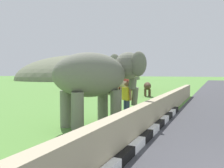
# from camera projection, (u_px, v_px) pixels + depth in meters

# --- Properties ---
(striped_curb) EXTENTS (16.20, 0.20, 0.24)m
(striped_curb) POSITION_uv_depth(u_px,v_px,m) (117.00, 163.00, 4.95)
(striped_curb) COLOR white
(striped_curb) RESTS_ON ground_plane
(barrier_parapet) EXTENTS (28.00, 0.36, 1.00)m
(barrier_parapet) POSITION_uv_depth(u_px,v_px,m) (138.00, 123.00, 7.20)
(barrier_parapet) COLOR tan
(barrier_parapet) RESTS_ON ground_plane
(elephant) EXTENTS (3.97, 3.40, 2.93)m
(elephant) POSITION_uv_depth(u_px,v_px,m) (99.00, 76.00, 9.08)
(elephant) COLOR slate
(elephant) RESTS_ON ground_plane
(person_handler) EXTENTS (0.41, 0.60, 1.66)m
(person_handler) POSITION_uv_depth(u_px,v_px,m) (127.00, 98.00, 10.38)
(person_handler) COLOR navy
(person_handler) RESTS_ON ground_plane
(bus_red) EXTENTS (8.96, 4.59, 3.50)m
(bus_red) POSITION_uv_depth(u_px,v_px,m) (115.00, 72.00, 27.09)
(bus_red) COLOR #B21E1E
(bus_red) RESTS_ON ground_plane
(cow_near) EXTENTS (1.90, 1.13, 1.23)m
(cow_near) POSITION_uv_depth(u_px,v_px,m) (123.00, 85.00, 22.69)
(cow_near) COLOR tan
(cow_near) RESTS_ON ground_plane
(cow_mid) EXTENTS (1.91, 1.10, 1.23)m
(cow_mid) POSITION_uv_depth(u_px,v_px,m) (147.00, 86.00, 19.82)
(cow_mid) COLOR #473323
(cow_mid) RESTS_ON ground_plane
(hill_east) EXTENTS (41.73, 33.38, 14.10)m
(hill_east) POSITION_uv_depth(u_px,v_px,m) (83.00, 79.00, 69.56)
(hill_east) COLOR #6C7159
(hill_east) RESTS_ON ground_plane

